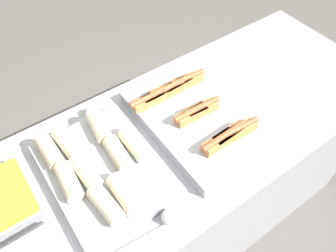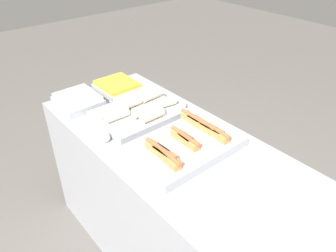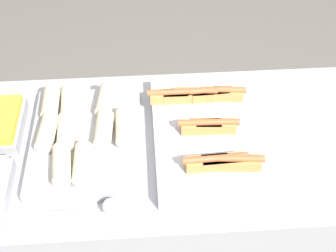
% 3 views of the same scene
% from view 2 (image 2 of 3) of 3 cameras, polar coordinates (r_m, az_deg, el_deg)
% --- Properties ---
extents(counter, '(1.86, 0.74, 0.93)m').
position_cam_2_polar(counter, '(2.01, 2.10, -14.46)').
color(counter, '#A8AAB2').
rests_on(counter, ground_plane).
extents(tray_hotdogs, '(0.38, 0.56, 0.10)m').
position_cam_2_polar(tray_hotdogs, '(1.67, 3.15, -3.12)').
color(tray_hotdogs, '#A8AAB2').
rests_on(tray_hotdogs, counter).
extents(tray_wraps, '(0.37, 0.48, 0.11)m').
position_cam_2_polar(tray_wraps, '(1.94, -5.23, 2.61)').
color(tray_wraps, '#A8AAB2').
rests_on(tray_wraps, counter).
extents(tray_side_front, '(0.27, 0.25, 0.07)m').
position_cam_2_polar(tray_side_front, '(2.13, -15.39, 4.30)').
color(tray_side_front, '#A8AAB2').
rests_on(tray_side_front, counter).
extents(tray_side_back, '(0.27, 0.25, 0.07)m').
position_cam_2_polar(tray_side_back, '(2.25, -8.81, 6.67)').
color(tray_side_back, '#A8AAB2').
rests_on(tray_side_back, counter).
extents(serving_spoon_near, '(0.25, 0.05, 0.05)m').
position_cam_2_polar(serving_spoon_near, '(1.77, -11.09, -1.84)').
color(serving_spoon_near, silver).
rests_on(serving_spoon_near, counter).
extents(serving_spoon_far, '(0.25, 0.05, 0.05)m').
position_cam_2_polar(serving_spoon_far, '(2.04, 2.23, 3.75)').
color(serving_spoon_far, silver).
rests_on(serving_spoon_far, counter).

